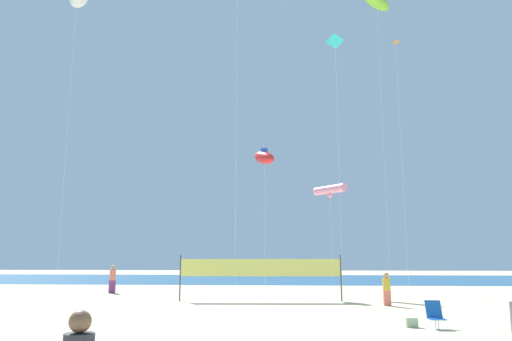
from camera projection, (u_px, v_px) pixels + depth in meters
ground_plane at (249, 332)px, 15.01m from camera, size 120.00×120.00×0.00m
ocean_band at (274, 279)px, 47.80m from camera, size 120.00×20.00×0.01m
beachgoer_mustard_shirt at (387, 288)px, 22.95m from camera, size 0.36×0.36×1.56m
beachgoer_coral_shirt at (113, 278)px, 30.55m from camera, size 0.40×0.40×1.74m
folding_beach_chair at (435, 314)px, 15.89m from camera, size 0.52×0.65×0.89m
volleyball_net at (260, 269)px, 25.36m from camera, size 8.60×0.46×2.40m
beach_handbag at (412, 323)px, 16.06m from camera, size 0.38×0.19×0.31m
kite_cyan_diamond at (335, 44)px, 25.42m from camera, size 0.82×0.81×13.90m
kite_pink_tube at (330, 190)px, 30.05m from camera, size 2.02×2.35×6.71m
kite_lime_inflatable at (377, 2)px, 36.18m from camera, size 2.78×2.47×22.02m
kite_red_inflatable at (264, 158)px, 32.82m from camera, size 2.05×2.66×9.72m
kite_orange_diamond at (396, 60)px, 31.49m from camera, size 0.52×0.52×16.45m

